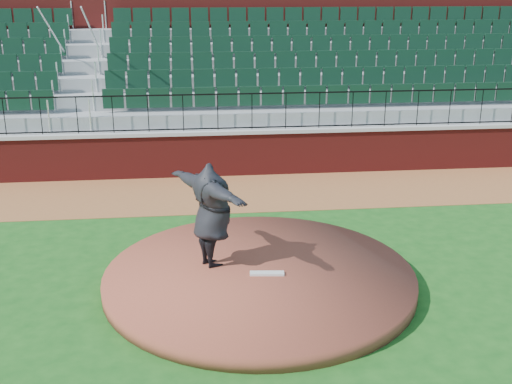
# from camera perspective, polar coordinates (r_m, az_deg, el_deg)

# --- Properties ---
(ground) EXTENTS (90.00, 90.00, 0.00)m
(ground) POSITION_cam_1_polar(r_m,az_deg,el_deg) (11.68, 0.79, -8.40)
(ground) COLOR #174E16
(ground) RESTS_ON ground
(warning_track) EXTENTS (34.00, 3.20, 0.01)m
(warning_track) POSITION_cam_1_polar(r_m,az_deg,el_deg) (16.64, -1.42, 0.02)
(warning_track) COLOR brown
(warning_track) RESTS_ON ground
(field_wall) EXTENTS (34.00, 0.35, 1.20)m
(field_wall) POSITION_cam_1_polar(r_m,az_deg,el_deg) (18.00, -1.86, 3.42)
(field_wall) COLOR maroon
(field_wall) RESTS_ON ground
(wall_cap) EXTENTS (34.00, 0.45, 0.10)m
(wall_cap) POSITION_cam_1_polar(r_m,az_deg,el_deg) (17.84, -1.88, 5.44)
(wall_cap) COLOR #B7B7B7
(wall_cap) RESTS_ON field_wall
(wall_railing) EXTENTS (34.00, 0.05, 1.00)m
(wall_railing) POSITION_cam_1_polar(r_m,az_deg,el_deg) (17.73, -1.90, 7.17)
(wall_railing) COLOR black
(wall_railing) RESTS_ON wall_cap
(seating_stands) EXTENTS (34.00, 5.10, 4.60)m
(seating_stands) POSITION_cam_1_polar(r_m,az_deg,el_deg) (20.32, -2.50, 10.06)
(seating_stands) COLOR gray
(seating_stands) RESTS_ON ground
(concourse_wall) EXTENTS (34.00, 0.50, 5.50)m
(concourse_wall) POSITION_cam_1_polar(r_m,az_deg,el_deg) (23.03, -2.98, 12.18)
(concourse_wall) COLOR maroon
(concourse_wall) RESTS_ON ground
(pitchers_mound) EXTENTS (5.63, 5.63, 0.25)m
(pitchers_mound) POSITION_cam_1_polar(r_m,az_deg,el_deg) (11.69, 0.30, -7.67)
(pitchers_mound) COLOR brown
(pitchers_mound) RESTS_ON ground
(pitching_rubber) EXTENTS (0.63, 0.22, 0.04)m
(pitching_rubber) POSITION_cam_1_polar(r_m,az_deg,el_deg) (11.52, 0.99, -7.29)
(pitching_rubber) COLOR silver
(pitching_rubber) RESTS_ON pitchers_mound
(pitcher) EXTENTS (1.76, 2.43, 1.97)m
(pitcher) POSITION_cam_1_polar(r_m,az_deg,el_deg) (11.56, -3.99, -2.06)
(pitcher) COLOR black
(pitcher) RESTS_ON pitchers_mound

